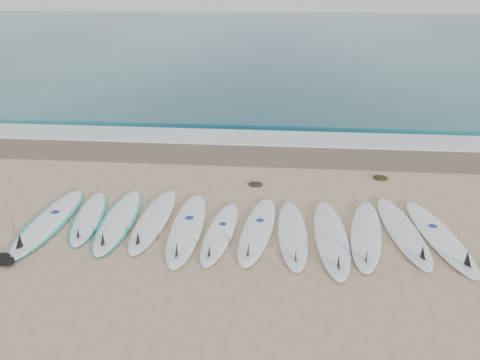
# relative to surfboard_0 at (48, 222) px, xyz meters

# --- Properties ---
(ground) EXTENTS (120.00, 120.00, 0.00)m
(ground) POSITION_rel_surfboard_0_xyz_m (3.73, 0.12, -0.05)
(ground) COLOR tan
(ocean) EXTENTS (120.00, 55.00, 0.03)m
(ocean) POSITION_rel_surfboard_0_xyz_m (3.73, 32.62, -0.04)
(ocean) COLOR #1B555D
(ocean) RESTS_ON ground
(wet_sand_band) EXTENTS (120.00, 1.80, 0.01)m
(wet_sand_band) POSITION_rel_surfboard_0_xyz_m (3.73, 4.22, -0.05)
(wet_sand_band) COLOR brown
(wet_sand_band) RESTS_ON ground
(foam_band) EXTENTS (120.00, 1.40, 0.04)m
(foam_band) POSITION_rel_surfboard_0_xyz_m (3.73, 5.62, -0.03)
(foam_band) COLOR silver
(foam_band) RESTS_ON ground
(wave_crest) EXTENTS (120.00, 1.00, 0.10)m
(wave_crest) POSITION_rel_surfboard_0_xyz_m (3.73, 7.12, -0.00)
(wave_crest) COLOR #1B555D
(wave_crest) RESTS_ON ground
(surfboard_0) EXTENTS (0.71, 2.88, 0.37)m
(surfboard_0) POSITION_rel_surfboard_0_xyz_m (0.00, 0.00, 0.00)
(surfboard_0) COLOR white
(surfboard_0) RESTS_ON ground
(surfboard_1) EXTENTS (0.94, 2.38, 0.29)m
(surfboard_1) POSITION_rel_surfboard_0_xyz_m (0.71, 0.26, -0.01)
(surfboard_1) COLOR white
(surfboard_1) RESTS_ON ground
(surfboard_2) EXTENTS (0.80, 2.73, 0.34)m
(surfboard_2) POSITION_rel_surfboard_0_xyz_m (1.34, 0.17, -0.00)
(surfboard_2) COLOR white
(surfboard_2) RESTS_ON ground
(surfboard_3) EXTENTS (0.62, 2.72, 0.35)m
(surfboard_3) POSITION_rel_surfboard_0_xyz_m (2.02, 0.23, 0.01)
(surfboard_3) COLOR white
(surfboard_3) RESTS_ON ground
(surfboard_4) EXTENTS (0.69, 2.90, 0.37)m
(surfboard_4) POSITION_rel_surfboard_0_xyz_m (2.74, -0.04, 0.01)
(surfboard_4) COLOR white
(surfboard_4) RESTS_ON ground
(surfboard_5) EXTENTS (0.70, 2.45, 0.31)m
(surfboard_5) POSITION_rel_surfboard_0_xyz_m (3.38, -0.14, -0.00)
(surfboard_5) COLOR white
(surfboard_5) RESTS_ON ground
(surfboard_6) EXTENTS (0.86, 2.72, 0.34)m
(surfboard_6) POSITION_rel_surfboard_0_xyz_m (4.07, 0.02, 0.00)
(surfboard_6) COLOR white
(surfboard_6) RESTS_ON ground
(surfboard_7) EXTENTS (0.65, 2.63, 0.33)m
(surfboard_7) POSITION_rel_surfboard_0_xyz_m (4.74, -0.07, 0.00)
(surfboard_7) COLOR white
(surfboard_7) RESTS_ON ground
(surfboard_8) EXTENTS (0.65, 2.86, 0.37)m
(surfboard_8) POSITION_rel_surfboard_0_xyz_m (5.44, -0.16, 0.01)
(surfboard_8) COLOR white
(surfboard_8) RESTS_ON ground
(surfboard_9) EXTENTS (0.99, 2.77, 0.35)m
(surfboard_9) POSITION_rel_surfboard_0_xyz_m (6.09, 0.02, 0.01)
(surfboard_9) COLOR white
(surfboard_9) RESTS_ON ground
(surfboard_10) EXTENTS (0.82, 2.81, 0.35)m
(surfboard_10) POSITION_rel_surfboard_0_xyz_m (6.80, 0.20, 0.01)
(surfboard_10) COLOR white
(surfboard_10) RESTS_ON ground
(surfboard_11) EXTENTS (0.95, 2.87, 0.36)m
(surfboard_11) POSITION_rel_surfboard_0_xyz_m (7.43, 0.06, 0.01)
(surfboard_11) COLOR white
(surfboard_11) RESTS_ON ground
(seaweed_near) EXTENTS (0.34, 0.26, 0.07)m
(seaweed_near) POSITION_rel_surfboard_0_xyz_m (3.92, 2.20, -0.02)
(seaweed_near) COLOR black
(seaweed_near) RESTS_ON ground
(seaweed_far) EXTENTS (0.36, 0.28, 0.07)m
(seaweed_far) POSITION_rel_surfboard_0_xyz_m (6.87, 2.85, -0.02)
(seaweed_far) COLOR black
(seaweed_far) RESTS_ON ground
(leash_coil) EXTENTS (0.46, 0.36, 0.11)m
(leash_coil) POSITION_rel_surfboard_0_xyz_m (-0.15, -1.35, -0.01)
(leash_coil) COLOR black
(leash_coil) RESTS_ON ground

